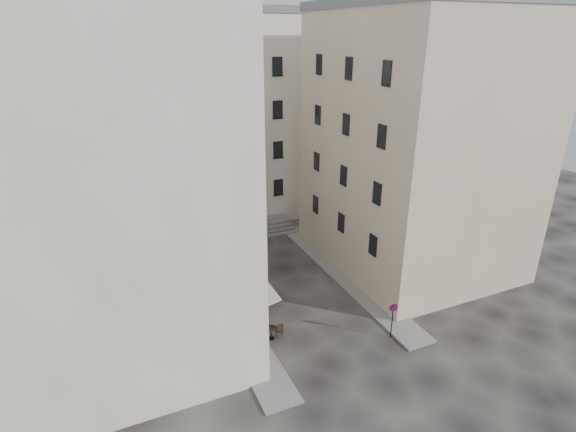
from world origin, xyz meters
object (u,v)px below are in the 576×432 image
no_parking_sign (393,314)px  pedestrian (263,293)px  bistro_table_b (258,315)px  bistro_table_a (271,332)px

no_parking_sign → pedestrian: 8.45m
bistro_table_b → pedestrian: pedestrian is taller
bistro_table_a → bistro_table_b: (-0.09, 1.97, -0.04)m
no_parking_sign → bistro_table_b: no_parking_sign is taller
bistro_table_a → bistro_table_b: size_ratio=1.08×
no_parking_sign → bistro_table_a: size_ratio=1.74×
no_parking_sign → pedestrian: (-5.54, 6.32, -0.84)m
pedestrian → no_parking_sign: bearing=97.7°
bistro_table_b → pedestrian: size_ratio=0.74×
bistro_table_a → bistro_table_b: bistro_table_a is taller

